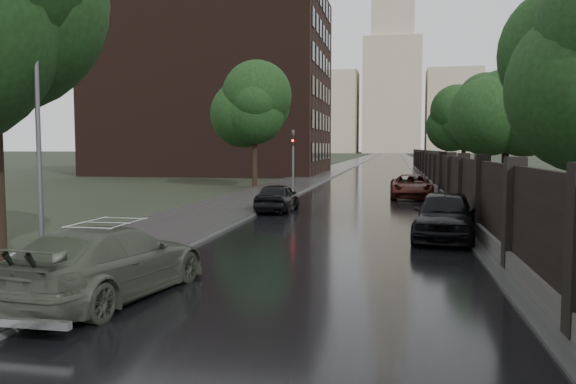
{
  "coord_description": "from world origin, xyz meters",
  "views": [
    {
      "loc": [
        1.8,
        -8.92,
        2.91
      ],
      "look_at": [
        -1.52,
        8.64,
        1.5
      ],
      "focal_mm": 35.0,
      "sensor_mm": 36.0,
      "label": 1
    }
  ],
  "objects": [
    {
      "name": "sidewalk_left",
      "position": [
        -6.0,
        190.0,
        0.08
      ],
      "size": [
        4.0,
        420.0,
        0.16
      ],
      "primitive_type": "cube",
      "color": "#2D2D2D",
      "rests_on": "ground"
    },
    {
      "name": "volga_sedan",
      "position": [
        -3.6,
        0.92,
        0.71
      ],
      "size": [
        2.64,
        5.14,
        1.43
      ],
      "primitive_type": "imported",
      "rotation": [
        0.0,
        0.0,
        3.01
      ],
      "color": "#43493A",
      "rests_on": "ground"
    },
    {
      "name": "brick_building",
      "position": [
        -18.0,
        52.0,
        10.0
      ],
      "size": [
        24.0,
        18.0,
        20.0
      ],
      "primitive_type": "cube",
      "color": "black",
      "rests_on": "ground"
    },
    {
      "name": "lamp_post",
      "position": [
        -5.4,
        1.5,
        2.67
      ],
      "size": [
        0.25,
        0.12,
        5.11
      ],
      "color": "#59595E",
      "rests_on": "ground"
    },
    {
      "name": "tree_right_c",
      "position": [
        7.5,
        40.0,
        4.95
      ],
      "size": [
        4.08,
        4.08,
        7.01
      ],
      "color": "black",
      "rests_on": "ground"
    },
    {
      "name": "road",
      "position": [
        0.0,
        190.0,
        0.01
      ],
      "size": [
        8.0,
        420.0,
        0.02
      ],
      "primitive_type": "cube",
      "color": "black",
      "rests_on": "ground"
    },
    {
      "name": "car_right_near",
      "position": [
        3.4,
        9.35,
        0.78
      ],
      "size": [
        2.38,
        4.77,
        1.56
      ],
      "primitive_type": "imported",
      "rotation": [
        0.0,
        0.0,
        -0.12
      ],
      "color": "black",
      "rests_on": "ground"
    },
    {
      "name": "traffic_light",
      "position": [
        -4.3,
        24.99,
        2.4
      ],
      "size": [
        0.16,
        0.32,
        4.0
      ],
      "color": "#59595E",
      "rests_on": "ground"
    },
    {
      "name": "car_right_far",
      "position": [
        2.77,
        23.82,
        0.69
      ],
      "size": [
        2.37,
        5.02,
        1.39
      ],
      "primitive_type": "imported",
      "rotation": [
        0.0,
        0.0,
        0.01
      ],
      "color": "#330F0B",
      "rests_on": "ground"
    },
    {
      "name": "stalinist_tower",
      "position": [
        0.0,
        300.0,
        38.38
      ],
      "size": [
        92.0,
        30.0,
        159.0
      ],
      "color": "tan",
      "rests_on": "ground"
    },
    {
      "name": "hatchback_left",
      "position": [
        -3.39,
        15.96,
        0.65
      ],
      "size": [
        1.61,
        3.87,
        1.31
      ],
      "primitive_type": "imported",
      "rotation": [
        0.0,
        0.0,
        3.13
      ],
      "color": "black",
      "rests_on": "ground"
    },
    {
      "name": "fence_right",
      "position": [
        4.6,
        32.01,
        1.01
      ],
      "size": [
        0.45,
        75.72,
        2.7
      ],
      "color": "#383533",
      "rests_on": "ground"
    },
    {
      "name": "tree_left_far",
      "position": [
        -8.0,
        30.0,
        5.24
      ],
      "size": [
        4.25,
        4.25,
        7.39
      ],
      "color": "black",
      "rests_on": "ground"
    },
    {
      "name": "verge_right",
      "position": [
        5.5,
        190.0,
        0.04
      ],
      "size": [
        3.0,
        420.0,
        0.08
      ],
      "primitive_type": "cube",
      "color": "#2D2D2D",
      "rests_on": "ground"
    },
    {
      "name": "tree_right_b",
      "position": [
        7.5,
        22.0,
        4.95
      ],
      "size": [
        4.08,
        4.08,
        7.01
      ],
      "color": "black",
      "rests_on": "ground"
    },
    {
      "name": "ground",
      "position": [
        0.0,
        0.0,
        0.0
      ],
      "size": [
        800.0,
        800.0,
        0.0
      ],
      "primitive_type": "plane",
      "color": "black",
      "rests_on": "ground"
    }
  ]
}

